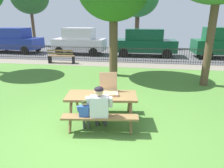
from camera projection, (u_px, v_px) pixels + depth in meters
ground at (105, 100)px, 6.86m from camera, size 28.00×12.45×0.02m
cobblestone_walkway at (122, 65)px, 12.05m from camera, size 28.00×1.40×0.01m
street_asphalt at (128, 53)px, 16.11m from camera, size 28.00×7.23×0.01m
picnic_table_foreground at (102, 101)px, 5.20m from camera, size 1.97×1.70×0.79m
pizza_box_open at (109, 89)px, 5.25m from camera, size 0.56×0.59×0.52m
adult_at_table at (100, 107)px, 4.71m from camera, size 0.63×0.63×1.19m
child_at_table at (85, 113)px, 4.73m from camera, size 0.34×0.34×0.85m
iron_fence_streetside at (123, 55)px, 12.56m from camera, size 23.51×0.03×0.96m
park_bench_left at (61, 56)px, 12.33m from camera, size 1.61×0.49×0.85m
parked_car_left at (13, 40)px, 16.11m from camera, size 4.48×2.08×1.94m
parked_car_center at (80, 41)px, 15.31m from camera, size 3.97×1.98×1.98m
parked_car_right at (145, 42)px, 14.60m from camera, size 4.42×1.95×1.94m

